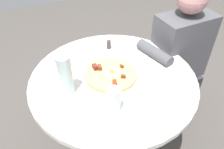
{
  "coord_description": "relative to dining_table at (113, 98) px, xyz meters",
  "views": [
    {
      "loc": [
        0.43,
        0.86,
        1.57
      ],
      "look_at": [
        0.01,
        -0.0,
        0.75
      ],
      "focal_mm": 36.11,
      "sensor_mm": 36.0,
      "label": 1
    }
  ],
  "objects": [
    {
      "name": "water_glass",
      "position": [
        0.11,
        0.21,
        0.24
      ],
      "size": [
        0.07,
        0.07,
        0.13
      ],
      "primitive_type": "cylinder",
      "color": "silver",
      "rests_on": "dining_table"
    },
    {
      "name": "ground_plane",
      "position": [
        0.0,
        0.0,
        -0.56
      ],
      "size": [
        6.0,
        6.0,
        0.0
      ],
      "primitive_type": "plane",
      "color": "#4C4742"
    },
    {
      "name": "napkin",
      "position": [
        0.05,
        0.36,
        0.18
      ],
      "size": [
        0.2,
        0.21,
        0.0
      ],
      "primitive_type": "cube",
      "rotation": [
        0.0,
        0.0,
        2.04
      ],
      "color": "white",
      "rests_on": "dining_table"
    },
    {
      "name": "salt_shaker",
      "position": [
        0.18,
        0.11,
        0.2
      ],
      "size": [
        0.03,
        0.03,
        0.05
      ],
      "primitive_type": "cylinder",
      "color": "white",
      "rests_on": "dining_table"
    },
    {
      "name": "breakfast_pizza",
      "position": [
        0.01,
        -0.0,
        0.2
      ],
      "size": [
        0.3,
        0.3,
        0.05
      ],
      "color": "tan",
      "rests_on": "pizza_plate"
    },
    {
      "name": "person_seated",
      "position": [
        -0.59,
        -0.12,
        -0.05
      ],
      "size": [
        0.52,
        0.33,
        1.14
      ],
      "color": "#2D2D33",
      "rests_on": "ground_plane"
    },
    {
      "name": "dining_table",
      "position": [
        0.0,
        0.0,
        0.0
      ],
      "size": [
        0.95,
        0.95,
        0.73
      ],
      "color": "silver",
      "rests_on": "ground_plane"
    },
    {
      "name": "bread_plate",
      "position": [
        0.34,
        0.12,
        0.18
      ],
      "size": [
        0.17,
        0.17,
        0.01
      ],
      "primitive_type": "cylinder",
      "color": "white",
      "rests_on": "dining_table"
    },
    {
      "name": "pizza_plate",
      "position": [
        0.01,
        -0.01,
        0.18
      ],
      "size": [
        0.33,
        0.33,
        0.01
      ],
      "primitive_type": "cylinder",
      "color": "white",
      "rests_on": "dining_table"
    },
    {
      "name": "knife",
      "position": [
        0.03,
        0.35,
        0.18
      ],
      "size": [
        0.09,
        0.17,
        0.0
      ],
      "primitive_type": "cube",
      "rotation": [
        0.0,
        0.0,
        2.04
      ],
      "color": "silver",
      "rests_on": "napkin"
    },
    {
      "name": "fork",
      "position": [
        0.06,
        0.37,
        0.18
      ],
      "size": [
        0.09,
        0.17,
        0.0
      ],
      "primitive_type": "cube",
      "rotation": [
        0.0,
        0.0,
        2.04
      ],
      "color": "silver",
      "rests_on": "napkin"
    },
    {
      "name": "water_bottle",
      "position": [
        0.27,
        0.0,
        0.29
      ],
      "size": [
        0.07,
        0.07,
        0.23
      ],
      "primitive_type": "cylinder",
      "color": "silver",
      "rests_on": "dining_table"
    },
    {
      "name": "pepper_shaker",
      "position": [
        -0.11,
        -0.28,
        0.2
      ],
      "size": [
        0.03,
        0.03,
        0.06
      ],
      "primitive_type": "cylinder",
      "color": "#3F3833",
      "rests_on": "dining_table"
    }
  ]
}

